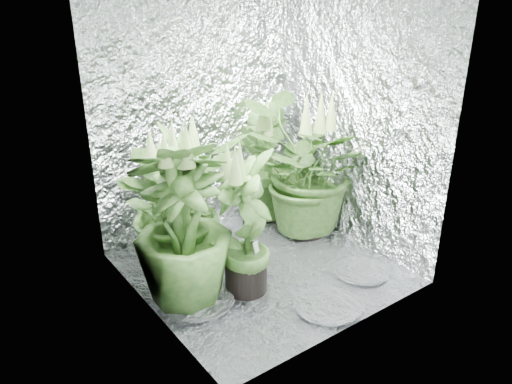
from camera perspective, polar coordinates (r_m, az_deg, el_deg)
The scene contains 10 objects.
ground at distance 3.44m, azimuth 0.56°, elevation -8.67°, with size 1.60×1.60×0.00m, color silver.
walls at distance 3.04m, azimuth 0.63°, elevation 7.58°, with size 1.62×1.62×2.00m.
plant_a at distance 3.23m, azimuth -8.88°, elevation -1.64°, with size 1.02×1.02×1.01m.
plant_b at distance 3.50m, azimuth -8.38°, elevation 0.10°, with size 0.68×0.68×1.00m.
plant_c at distance 3.97m, azimuth 0.65°, elevation 3.13°, with size 0.56×0.56×1.01m.
plant_d at distance 2.89m, azimuth -8.37°, elevation -3.70°, with size 0.71×0.71×1.12m.
plant_e at distance 3.70m, azimuth 5.96°, elevation 2.58°, with size 0.93×0.93×1.11m.
plant_f at distance 3.00m, azimuth -1.19°, elevation -3.78°, with size 0.65×0.65×1.00m.
circulation_fan at distance 4.04m, azimuth 3.47°, elevation -1.35°, with size 0.14×0.30×0.34m.
plant_label at distance 3.08m, azimuth 0.00°, elevation -6.31°, with size 0.05×0.01×0.08m, color white.
Camera 1 is at (-1.75, -2.35, 1.81)m, focal length 35.00 mm.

